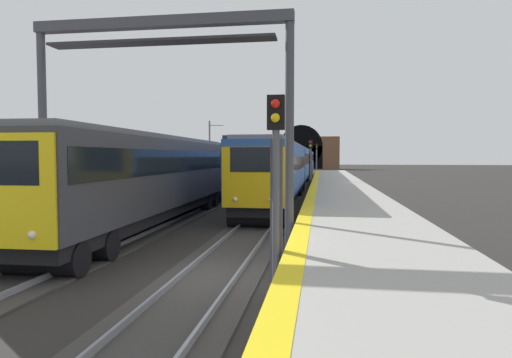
# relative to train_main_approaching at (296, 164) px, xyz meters

# --- Properties ---
(ground_plane) EXTENTS (320.00, 320.00, 0.00)m
(ground_plane) POSITION_rel_train_main_approaching_xyz_m (-37.46, 0.00, -2.37)
(ground_plane) COLOR #282623
(platform_right) EXTENTS (112.00, 4.26, 1.09)m
(platform_right) POSITION_rel_train_main_approaching_xyz_m (-37.46, -4.16, -1.82)
(platform_right) COLOR #9E9B93
(platform_right) RESTS_ON ground_plane
(platform_right_edge_strip) EXTENTS (112.00, 0.50, 0.01)m
(platform_right_edge_strip) POSITION_rel_train_main_approaching_xyz_m (-37.46, -2.28, -1.27)
(platform_right_edge_strip) COLOR yellow
(platform_right_edge_strip) RESTS_ON platform_right
(track_main_line) EXTENTS (160.00, 2.61, 0.21)m
(track_main_line) POSITION_rel_train_main_approaching_xyz_m (-37.46, 0.00, -2.33)
(track_main_line) COLOR #383533
(track_main_line) RESTS_ON ground_plane
(track_adjacent_line) EXTENTS (160.00, 2.78, 0.21)m
(track_adjacent_line) POSITION_rel_train_main_approaching_xyz_m (-37.46, 4.80, -2.33)
(track_adjacent_line) COLOR #383533
(track_adjacent_line) RESTS_ON ground_plane
(train_main_approaching) EXTENTS (60.25, 2.82, 4.13)m
(train_main_approaching) POSITION_rel_train_main_approaching_xyz_m (0.00, 0.00, 0.00)
(train_main_approaching) COLOR #264C99
(train_main_approaching) RESTS_ON ground_plane
(train_adjacent_platform) EXTENTS (56.63, 3.17, 5.01)m
(train_adjacent_platform) POSITION_rel_train_main_approaching_xyz_m (-10.87, 4.80, -0.00)
(train_adjacent_platform) COLOR #333338
(train_adjacent_platform) RESTS_ON ground_plane
(railway_signal_near) EXTENTS (0.39, 0.38, 4.52)m
(railway_signal_near) POSITION_rel_train_main_approaching_xyz_m (-38.78, -1.85, 0.31)
(railway_signal_near) COLOR #4C4C54
(railway_signal_near) RESTS_ON ground_plane
(railway_signal_mid) EXTENTS (0.39, 0.38, 4.63)m
(railway_signal_mid) POSITION_rel_train_main_approaching_xyz_m (-9.34, -1.85, 0.37)
(railway_signal_mid) COLOR #4C4C54
(railway_signal_mid) RESTS_ON ground_plane
(railway_signal_far) EXTENTS (0.39, 0.38, 5.66)m
(railway_signal_far) POSITION_rel_train_main_approaching_xyz_m (37.58, -1.85, 1.03)
(railway_signal_far) COLOR #4C4C54
(railway_signal_far) RESTS_ON ground_plane
(overhead_signal_gantry) EXTENTS (0.70, 8.75, 7.72)m
(overhead_signal_gantry) POSITION_rel_train_main_approaching_xyz_m (-34.51, 2.40, 3.41)
(overhead_signal_gantry) COLOR #3F3F47
(overhead_signal_gantry) RESTS_ON ground_plane
(tunnel_portal) EXTENTS (2.28, 19.38, 11.17)m
(tunnel_portal) POSITION_rel_train_main_approaching_xyz_m (64.76, 2.40, 1.77)
(tunnel_portal) COLOR brown
(tunnel_portal) RESTS_ON ground_plane
(catenary_mast_near) EXTENTS (0.22, 1.93, 7.76)m
(catenary_mast_near) POSITION_rel_train_main_approaching_xyz_m (6.69, 11.46, 1.61)
(catenary_mast_near) COLOR #595B60
(catenary_mast_near) RESTS_ON ground_plane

